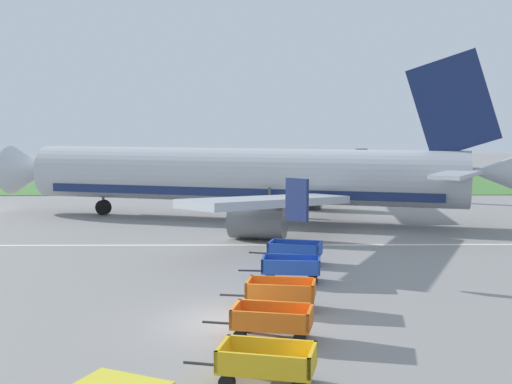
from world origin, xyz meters
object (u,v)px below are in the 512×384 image
(baggage_cart_second_in_row, at_px, (272,321))
(baggage_cart_fourth_in_row, at_px, (291,268))
(airplane, at_px, (256,177))
(baggage_cart_nearest, at_px, (266,363))
(baggage_cart_far_end, at_px, (295,251))
(baggage_cart_third_in_row, at_px, (281,293))

(baggage_cart_second_in_row, relative_size, baggage_cart_fourth_in_row, 1.00)
(baggage_cart_second_in_row, bearing_deg, baggage_cart_fourth_in_row, 81.74)
(baggage_cart_second_in_row, distance_m, baggage_cart_fourth_in_row, 7.53)
(airplane, distance_m, baggage_cart_nearest, 28.03)
(airplane, bearing_deg, baggage_cart_far_end, -82.61)
(baggage_cart_second_in_row, height_order, baggage_cart_third_in_row, same)
(airplane, height_order, baggage_cart_fourth_in_row, airplane)
(airplane, bearing_deg, baggage_cart_nearest, -90.06)
(baggage_cart_fourth_in_row, bearing_deg, baggage_cart_far_end, 83.31)
(baggage_cart_fourth_in_row, relative_size, baggage_cart_far_end, 1.00)
(baggage_cart_third_in_row, distance_m, baggage_cart_far_end, 7.65)
(airplane, height_order, baggage_cart_third_in_row, airplane)
(airplane, bearing_deg, baggage_cart_second_in_row, -89.43)
(baggage_cart_third_in_row, bearing_deg, baggage_cart_fourth_in_row, 81.08)
(baggage_cart_nearest, distance_m, baggage_cart_second_in_row, 3.61)
(baggage_cart_far_end, bearing_deg, baggage_cart_fourth_in_row, -96.69)
(baggage_cart_nearest, xyz_separation_m, baggage_cart_second_in_row, (0.27, 3.60, 0.00))
(baggage_cart_third_in_row, bearing_deg, baggage_cart_second_in_row, -97.47)
(baggage_cart_third_in_row, xyz_separation_m, baggage_cart_fourth_in_row, (0.64, 4.08, 0.00))
(baggage_cart_second_in_row, xyz_separation_m, baggage_cart_third_in_row, (0.44, 3.37, 0.00))
(baggage_cart_second_in_row, bearing_deg, baggage_cart_far_end, 82.24)
(baggage_cart_nearest, xyz_separation_m, baggage_cart_far_end, (1.76, 14.55, 0.00))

